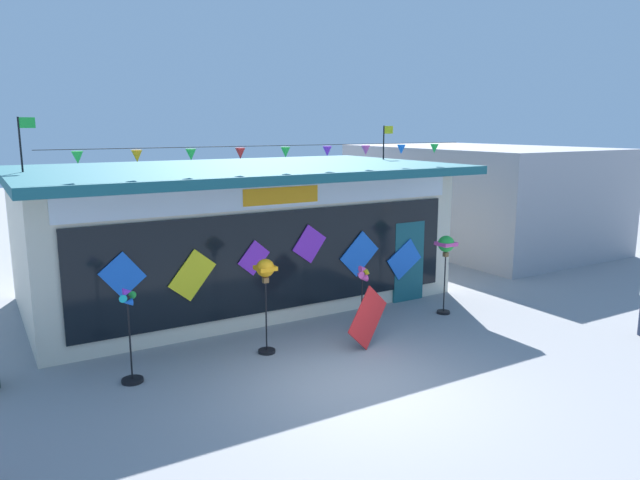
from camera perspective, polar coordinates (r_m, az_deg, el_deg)
ground_plane at (r=10.36m, az=3.63°, el=-13.80°), size 80.00×80.00×0.00m
kite_shop_building at (r=15.19m, az=-8.19°, el=0.88°), size 10.28×6.18×4.51m
wind_spinner_far_left at (r=10.64m, az=-17.79°, el=-8.63°), size 0.37×0.37×1.69m
wind_spinner_left at (r=11.31m, az=-5.26°, el=-3.71°), size 0.36×0.36×1.86m
wind_spinner_center_left at (r=12.69m, az=4.12°, el=-5.33°), size 0.40×0.40×1.45m
wind_spinner_center_right at (r=13.95m, az=12.00°, el=-0.93°), size 0.39×0.39×1.86m
display_kite_on_ground at (r=11.91m, az=4.61°, el=-7.42°), size 1.18×0.39×1.18m
neighbour_building at (r=22.71m, az=14.74°, el=4.14°), size 5.97×8.96×3.59m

